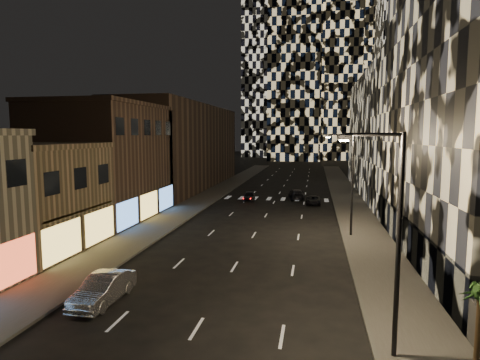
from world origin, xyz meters
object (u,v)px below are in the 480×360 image
at_px(streetlight_near, 393,229).
at_px(palm_tree, 480,299).
at_px(car_silver_parked, 103,289).
at_px(streetlight_far, 350,177).
at_px(car_dark_oncoming, 296,194).
at_px(car_dark_rightlane, 313,200).
at_px(car_dark_midlane, 249,196).

bearing_deg(streetlight_near, palm_tree, -7.30).
height_order(streetlight_near, car_silver_parked, streetlight_near).
height_order(streetlight_far, car_dark_oncoming, streetlight_far).
relative_size(car_dark_oncoming, car_dark_rightlane, 1.23).
distance_m(car_dark_oncoming, palm_tree, 41.59).
relative_size(streetlight_near, car_dark_rightlane, 2.29).
bearing_deg(car_dark_rightlane, car_silver_parked, -109.20).
bearing_deg(streetlight_far, palm_tree, -81.24).
xyz_separation_m(streetlight_near, car_dark_oncoming, (-5.49, 40.22, -4.65)).
relative_size(streetlight_near, streetlight_far, 1.00).
bearing_deg(palm_tree, streetlight_far, 98.76).
distance_m(car_dark_midlane, car_dark_oncoming, 6.82).
xyz_separation_m(streetlight_near, car_dark_midlane, (-11.85, 37.75, -4.71)).
bearing_deg(streetlight_near, streetlight_far, 90.00).
relative_size(streetlight_far, car_dark_rightlane, 2.29).
bearing_deg(palm_tree, streetlight_near, 172.70).
distance_m(streetlight_far, car_silver_parked, 22.67).
height_order(car_silver_parked, car_dark_oncoming, car_silver_parked).
bearing_deg(palm_tree, car_silver_parked, 169.21).
distance_m(car_silver_parked, palm_tree, 17.74).
bearing_deg(car_silver_parked, car_dark_oncoming, 78.27).
xyz_separation_m(car_dark_midlane, car_dark_rightlane, (8.71, -1.49, -0.10)).
bearing_deg(car_dark_oncoming, streetlight_far, 97.63).
relative_size(car_silver_parked, car_dark_oncoming, 0.96).
distance_m(streetlight_far, car_dark_rightlane, 17.25).
bearing_deg(car_dark_oncoming, streetlight_near, 90.21).
relative_size(car_silver_parked, palm_tree, 1.38).
bearing_deg(streetlight_far, car_dark_rightlane, 100.95).
xyz_separation_m(streetlight_far, car_dark_rightlane, (-3.15, 16.27, -4.81)).
bearing_deg(car_dark_midlane, streetlight_far, -61.19).
bearing_deg(car_dark_midlane, car_dark_rightlane, -14.61).
height_order(car_dark_rightlane, palm_tree, palm_tree).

